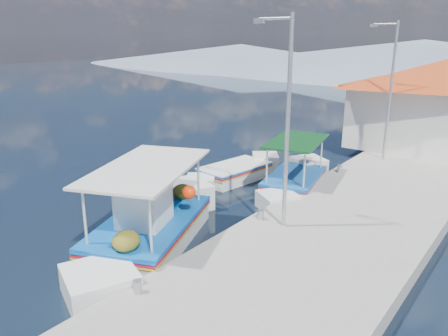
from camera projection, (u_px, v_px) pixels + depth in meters
The scene contains 9 objects.
ground at pixel (129, 225), 14.29m from camera, with size 160.00×160.00×0.00m, color black.
quay at pixel (373, 204), 15.36m from camera, with size 5.00×44.00×0.50m, color gray.
bollards at pixel (309, 187), 15.89m from camera, with size 0.20×17.20×0.30m.
main_caique at pixel (153, 227), 12.93m from camera, with size 4.29×7.46×2.65m.
caique_green_canopy at pixel (296, 182), 17.36m from camera, with size 2.67×5.94×2.27m.
caique_blue_hull at pixel (235, 173), 18.65m from camera, with size 2.13×5.41×0.97m.
harbor_building at pixel (448, 102), 21.29m from camera, with size 10.49×10.49×4.40m.
lamp_post_near at pixel (285, 114), 12.06m from camera, with size 1.21×0.14×6.00m.
lamp_post_far at pixel (389, 85), 18.91m from camera, with size 1.21×0.14×6.00m.
Camera 1 is at (10.41, -8.55, 5.97)m, focal length 35.13 mm.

